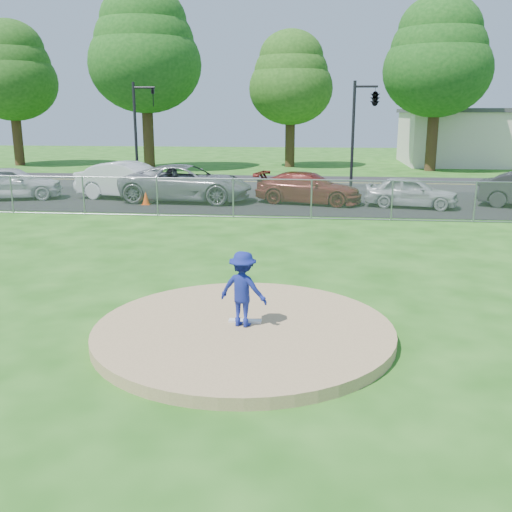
{
  "coord_description": "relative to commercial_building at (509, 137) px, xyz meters",
  "views": [
    {
      "loc": [
        1.29,
        -9.58,
        3.92
      ],
      "look_at": [
        0.0,
        2.0,
        1.0
      ],
      "focal_mm": 40.0,
      "sensor_mm": 36.0,
      "label": 1
    }
  ],
  "objects": [
    {
      "name": "ground",
      "position": [
        -16.0,
        -28.0,
        -2.16
      ],
      "size": [
        120.0,
        120.0,
        0.0
      ],
      "primitive_type": "plane",
      "color": "#1C5612",
      "rests_on": "ground"
    },
    {
      "name": "pitchers_mound",
      "position": [
        -16.0,
        -38.0,
        -2.06
      ],
      "size": [
        5.4,
        5.4,
        0.2
      ],
      "primitive_type": "cylinder",
      "color": "tan",
      "rests_on": "ground"
    },
    {
      "name": "pitching_rubber",
      "position": [
        -16.0,
        -37.8,
        -1.94
      ],
      "size": [
        0.6,
        0.15,
        0.04
      ],
      "primitive_type": "cube",
      "color": "white",
      "rests_on": "pitchers_mound"
    },
    {
      "name": "chain_link_fence",
      "position": [
        -16.0,
        -26.0,
        -1.41
      ],
      "size": [
        40.0,
        0.06,
        1.5
      ],
      "primitive_type": "cube",
      "color": "gray",
      "rests_on": "ground"
    },
    {
      "name": "parking_lot",
      "position": [
        -16.0,
        -21.5,
        -2.15
      ],
      "size": [
        50.0,
        8.0,
        0.01
      ],
      "primitive_type": "cube",
      "color": "black",
      "rests_on": "ground"
    },
    {
      "name": "street",
      "position": [
        -16.0,
        -14.0,
        -2.16
      ],
      "size": [
        60.0,
        7.0,
        0.01
      ],
      "primitive_type": "cube",
      "color": "#232326",
      "rests_on": "ground"
    },
    {
      "name": "commercial_building",
      "position": [
        0.0,
        0.0,
        0.0
      ],
      "size": [
        16.4,
        9.4,
        4.3
      ],
      "color": "beige",
      "rests_on": "ground"
    },
    {
      "name": "tree_far_left",
      "position": [
        -38.0,
        -5.0,
        4.9
      ],
      "size": [
        6.72,
        6.72,
        10.74
      ],
      "color": "#3B2415",
      "rests_on": "ground"
    },
    {
      "name": "tree_left",
      "position": [
        -27.0,
        -7.0,
        6.08
      ],
      "size": [
        7.84,
        7.84,
        12.53
      ],
      "color": "#372714",
      "rests_on": "ground"
    },
    {
      "name": "tree_center",
      "position": [
        -17.0,
        -4.0,
        4.31
      ],
      "size": [
        6.16,
        6.16,
        9.84
      ],
      "color": "#362413",
      "rests_on": "ground"
    },
    {
      "name": "tree_right",
      "position": [
        -7.0,
        -6.0,
        5.49
      ],
      "size": [
        7.28,
        7.28,
        11.63
      ],
      "color": "#3A2515",
      "rests_on": "ground"
    },
    {
      "name": "traffic_signal_left",
      "position": [
        -24.76,
        -16.0,
        1.2
      ],
      "size": [
        1.28,
        0.2,
        5.6
      ],
      "color": "black",
      "rests_on": "ground"
    },
    {
      "name": "traffic_signal_center",
      "position": [
        -12.03,
        -16.0,
        2.45
      ],
      "size": [
        1.42,
        2.48,
        5.6
      ],
      "color": "black",
      "rests_on": "ground"
    },
    {
      "name": "pitcher",
      "position": [
        -16.01,
        -37.97,
        -1.28
      ],
      "size": [
        0.99,
        0.74,
        1.37
      ],
      "primitive_type": "imported",
      "rotation": [
        0.0,
        0.0,
        2.85
      ],
      "color": "navy",
      "rests_on": "pitchers_mound"
    },
    {
      "name": "traffic_cone",
      "position": [
        -22.3,
        -23.31,
        -1.83
      ],
      "size": [
        0.33,
        0.33,
        0.64
      ],
      "primitive_type": "cone",
      "color": "#EF4A0C",
      "rests_on": "parking_lot"
    },
    {
      "name": "parked_car_silver",
      "position": [
        -29.07,
        -22.36,
        -1.37
      ],
      "size": [
        4.91,
        3.2,
        1.55
      ],
      "primitive_type": "imported",
      "rotation": [
        0.0,
        0.0,
        1.9
      ],
      "color": "silver",
      "rests_on": "parking_lot"
    },
    {
      "name": "parked_car_white",
      "position": [
        -23.51,
        -21.61,
        -1.3
      ],
      "size": [
        5.45,
        2.9,
        1.71
      ],
      "primitive_type": "imported",
      "rotation": [
        0.0,
        0.0,
        1.35
      ],
      "color": "silver",
      "rests_on": "parking_lot"
    },
    {
      "name": "parked_car_gray",
      "position": [
        -20.75,
        -22.06,
        -1.32
      ],
      "size": [
        6.07,
        3.02,
        1.65
      ],
      "primitive_type": "imported",
      "rotation": [
        0.0,
        0.0,
        1.52
      ],
      "color": "slate",
      "rests_on": "parking_lot"
    },
    {
      "name": "parked_car_darkred",
      "position": [
        -15.2,
        -22.08,
        -1.46
      ],
      "size": [
        5.05,
        2.94,
        1.38
      ],
      "primitive_type": "imported",
      "rotation": [
        0.0,
        0.0,
        1.34
      ],
      "color": "maroon",
      "rests_on": "parking_lot"
    },
    {
      "name": "parked_car_pearl",
      "position": [
        -10.79,
        -22.69,
        -1.49
      ],
      "size": [
        4.11,
        2.35,
        1.32
      ],
      "primitive_type": "imported",
      "rotation": [
        0.0,
        0.0,
        1.36
      ],
      "color": "#B6B8BB",
      "rests_on": "parking_lot"
    }
  ]
}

